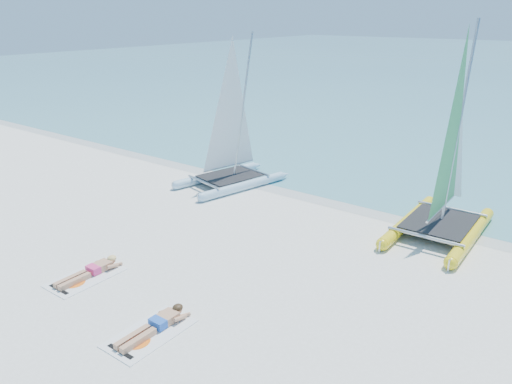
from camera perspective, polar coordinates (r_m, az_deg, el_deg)
ground at (r=13.35m, az=-1.48°, el=-7.94°), size 140.00×140.00×0.00m
wet_sand_strip at (r=17.60m, az=9.70°, el=-1.12°), size 140.00×1.40×0.01m
catamaran_blue at (r=18.70m, az=-2.87°, el=5.91°), size 2.91×4.56×5.76m
catamaran_yellow at (r=15.66m, az=21.41°, el=2.75°), size 2.29×4.96×6.29m
towel_a at (r=13.29m, az=-18.86°, el=-9.19°), size 1.00×1.85×0.02m
sunbather_a at (r=13.33m, az=-18.24°, el=-8.49°), size 0.37×1.73×0.26m
towel_b at (r=10.87m, az=-12.04°, el=-15.50°), size 1.00×1.85×0.02m
sunbather_b at (r=10.91m, az=-11.30°, el=-14.60°), size 0.37×1.73×0.26m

